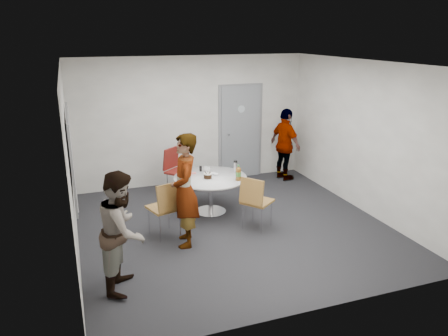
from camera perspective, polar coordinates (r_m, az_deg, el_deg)
name	(u,v)px	position (r m, az deg, el deg)	size (l,w,h in m)	color
floor	(233,226)	(7.46, 1.24, -7.64)	(5.00, 5.00, 0.00)	black
ceiling	(235,63)	(6.78, 1.39, 13.52)	(5.00, 5.00, 0.00)	silver
wall_back	(192,121)	(9.32, -4.20, 6.16)	(5.00, 5.00, 0.00)	#B4B2AB
wall_left	(70,165)	(6.57, -19.52, 0.40)	(5.00, 5.00, 0.00)	#B4B2AB
wall_right	(365,137)	(8.21, 17.88, 3.82)	(5.00, 5.00, 0.00)	#B4B2AB
wall_front	(316,205)	(4.87, 11.88, -4.80)	(5.00, 5.00, 0.00)	#B4B2AB
door	(240,132)	(9.71, 2.15, 4.70)	(1.02, 0.17, 2.12)	gray
whiteboard	(71,154)	(6.74, -19.30, 1.71)	(0.04, 1.90, 1.25)	gray
table	(212,182)	(7.82, -1.63, -1.81)	(1.31, 1.31, 0.96)	silver
chair_near_left	(166,204)	(6.92, -7.52, -4.68)	(0.56, 0.59, 0.94)	brown
chair_near_right	(255,198)	(7.16, 4.05, -3.93)	(0.64, 0.63, 0.92)	brown
chair_far	(176,166)	(8.75, -6.28, 0.22)	(0.66, 0.67, 0.96)	maroon
person_main	(185,191)	(6.58, -5.14, -2.95)	(0.64, 0.42, 1.75)	#A5C6EA
person_left	(122,231)	(5.65, -13.12, -7.99)	(0.76, 0.59, 1.56)	white
person_right	(285,145)	(9.64, 8.01, 3.03)	(0.93, 0.39, 1.59)	black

